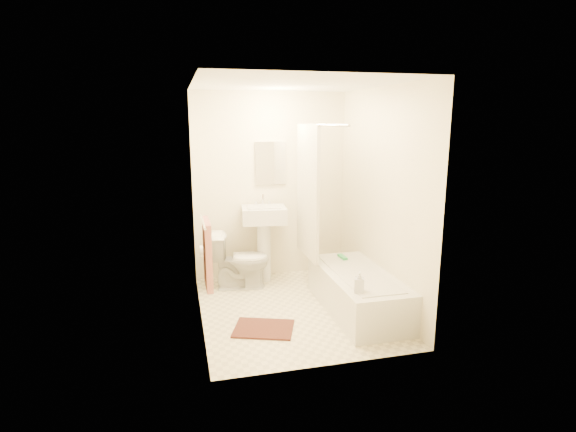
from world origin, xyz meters
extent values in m
plane|color=beige|center=(0.00, 0.00, 0.00)|extent=(2.40, 2.40, 0.00)
plane|color=white|center=(0.00, 0.00, 2.40)|extent=(2.40, 2.40, 0.00)
cube|color=beige|center=(0.00, 1.20, 1.20)|extent=(2.00, 0.02, 2.40)
cube|color=beige|center=(-1.00, 0.00, 1.20)|extent=(0.02, 2.40, 2.40)
cube|color=beige|center=(1.00, 0.00, 1.20)|extent=(0.02, 2.40, 2.40)
cube|color=white|center=(0.00, 1.18, 1.50)|extent=(0.40, 0.03, 0.55)
cylinder|color=silver|center=(0.30, 0.10, 2.00)|extent=(0.03, 1.70, 0.03)
cube|color=silver|center=(0.30, 0.50, 1.22)|extent=(0.04, 0.80, 1.55)
cylinder|color=silver|center=(-0.96, -0.25, 1.10)|extent=(0.02, 0.60, 0.02)
cube|color=#CC7266|center=(-0.93, -0.25, 0.78)|extent=(0.06, 0.45, 0.66)
cylinder|color=white|center=(-0.93, 0.12, 0.70)|extent=(0.11, 0.12, 0.12)
imported|color=silver|center=(-0.47, 0.80, 0.34)|extent=(0.75, 0.48, 0.69)
cube|color=#472A1D|center=(-0.42, -0.41, 0.01)|extent=(0.69, 0.60, 0.02)
imported|color=white|center=(0.47, -0.71, 0.53)|extent=(0.12, 0.13, 0.21)
cube|color=green|center=(0.69, 0.32, 0.45)|extent=(0.06, 0.19, 0.04)
camera|label=1|loc=(-1.18, -4.48, 2.06)|focal=28.00mm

